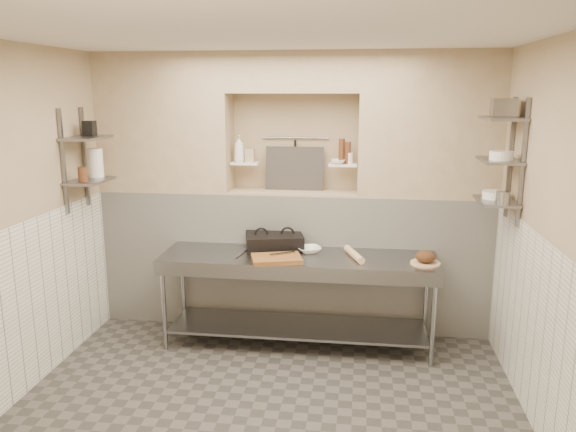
% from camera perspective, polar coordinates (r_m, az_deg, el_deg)
% --- Properties ---
extents(floor, '(4.00, 3.90, 0.10)m').
position_cam_1_polar(floor, '(4.64, -2.29, -19.63)').
color(floor, '#4B4743').
rests_on(floor, ground).
extents(ceiling, '(4.00, 3.90, 0.10)m').
position_cam_1_polar(ceiling, '(3.95, -2.68, 18.77)').
color(ceiling, silver).
rests_on(ceiling, ground).
extents(wall_left, '(0.10, 3.90, 2.80)m').
position_cam_1_polar(wall_left, '(4.85, -27.10, -1.01)').
color(wall_left, tan).
rests_on(wall_left, ground).
extents(wall_right, '(0.10, 3.90, 2.80)m').
position_cam_1_polar(wall_right, '(4.22, 26.12, -2.76)').
color(wall_right, tan).
rests_on(wall_right, ground).
extents(wall_back, '(4.00, 0.10, 2.80)m').
position_cam_1_polar(wall_back, '(5.99, 0.84, 2.76)').
color(wall_back, tan).
rests_on(wall_back, ground).
extents(wall_front, '(4.00, 0.10, 2.80)m').
position_cam_1_polar(wall_front, '(2.24, -11.68, -14.98)').
color(wall_front, tan).
rests_on(wall_front, ground).
extents(backwall_lower, '(4.00, 0.40, 1.40)m').
position_cam_1_polar(backwall_lower, '(5.91, 0.53, -4.35)').
color(backwall_lower, white).
rests_on(backwall_lower, floor).
extents(alcove_sill, '(1.30, 0.40, 0.02)m').
position_cam_1_polar(alcove_sill, '(5.75, 0.55, 2.44)').
color(alcove_sill, tan).
rests_on(alcove_sill, backwall_lower).
extents(backwall_pillar_left, '(1.35, 0.40, 1.40)m').
position_cam_1_polar(backwall_pillar_left, '(5.97, -12.32, 9.21)').
color(backwall_pillar_left, tan).
rests_on(backwall_pillar_left, backwall_lower).
extents(backwall_pillar_right, '(1.35, 0.40, 1.40)m').
position_cam_1_polar(backwall_pillar_right, '(5.66, 14.17, 8.94)').
color(backwall_pillar_right, tan).
rests_on(backwall_pillar_right, backwall_lower).
extents(backwall_header, '(1.30, 0.40, 0.40)m').
position_cam_1_polar(backwall_header, '(5.66, 0.57, 14.38)').
color(backwall_header, tan).
rests_on(backwall_header, backwall_lower).
extents(wainscot_left, '(0.02, 3.90, 1.40)m').
position_cam_1_polar(wainscot_left, '(5.01, -25.72, -8.85)').
color(wainscot_left, white).
rests_on(wainscot_left, floor).
extents(wainscot_right, '(0.02, 3.90, 1.40)m').
position_cam_1_polar(wainscot_right, '(4.43, 24.48, -11.53)').
color(wainscot_right, white).
rests_on(wainscot_right, floor).
extents(alcove_shelf_left, '(0.28, 0.16, 0.02)m').
position_cam_1_polar(alcove_shelf_left, '(5.78, -4.39, 5.37)').
color(alcove_shelf_left, white).
rests_on(alcove_shelf_left, backwall_lower).
extents(alcove_shelf_right, '(0.28, 0.16, 0.02)m').
position_cam_1_polar(alcove_shelf_right, '(5.66, 5.60, 5.20)').
color(alcove_shelf_right, white).
rests_on(alcove_shelf_right, backwall_lower).
extents(utensil_rail, '(0.70, 0.02, 0.02)m').
position_cam_1_polar(utensil_rail, '(5.85, 0.76, 7.95)').
color(utensil_rail, gray).
rests_on(utensil_rail, wall_back).
extents(hanging_steel, '(0.02, 0.02, 0.30)m').
position_cam_1_polar(hanging_steel, '(5.84, 0.74, 6.27)').
color(hanging_steel, black).
rests_on(hanging_steel, utensil_rail).
extents(splash_panel, '(0.60, 0.08, 0.45)m').
position_cam_1_polar(splash_panel, '(5.81, 0.67, 4.84)').
color(splash_panel, '#383330').
rests_on(splash_panel, alcove_sill).
extents(shelf_rail_left_a, '(0.03, 0.03, 0.95)m').
position_cam_1_polar(shelf_rail_left_a, '(5.80, -19.94, 5.67)').
color(shelf_rail_left_a, slate).
rests_on(shelf_rail_left_a, wall_left).
extents(shelf_rail_left_b, '(0.03, 0.03, 0.95)m').
position_cam_1_polar(shelf_rail_left_b, '(5.45, -21.86, 5.12)').
color(shelf_rail_left_b, slate).
rests_on(shelf_rail_left_b, wall_left).
extents(wall_shelf_left_lower, '(0.30, 0.50, 0.02)m').
position_cam_1_polar(wall_shelf_left_lower, '(5.59, -19.49, 3.40)').
color(wall_shelf_left_lower, slate).
rests_on(wall_shelf_left_lower, wall_left).
extents(wall_shelf_left_upper, '(0.30, 0.50, 0.03)m').
position_cam_1_polar(wall_shelf_left_upper, '(5.54, -19.79, 7.48)').
color(wall_shelf_left_upper, slate).
rests_on(wall_shelf_left_upper, wall_left).
extents(shelf_rail_right_a, '(0.03, 0.03, 1.05)m').
position_cam_1_polar(shelf_rail_right_a, '(5.31, 21.64, 5.50)').
color(shelf_rail_right_a, slate).
rests_on(shelf_rail_right_a, wall_right).
extents(shelf_rail_right_b, '(0.03, 0.03, 1.05)m').
position_cam_1_polar(shelf_rail_right_b, '(4.92, 22.73, 4.92)').
color(shelf_rail_right_b, slate).
rests_on(shelf_rail_right_b, wall_right).
extents(wall_shelf_right_lower, '(0.30, 0.50, 0.02)m').
position_cam_1_polar(wall_shelf_right_lower, '(5.13, 20.38, 1.43)').
color(wall_shelf_right_lower, slate).
rests_on(wall_shelf_right_lower, wall_right).
extents(wall_shelf_right_mid, '(0.30, 0.50, 0.02)m').
position_cam_1_polar(wall_shelf_right_mid, '(5.08, 20.69, 5.30)').
color(wall_shelf_right_mid, slate).
rests_on(wall_shelf_right_mid, wall_right).
extents(wall_shelf_right_upper, '(0.30, 0.50, 0.03)m').
position_cam_1_polar(wall_shelf_right_upper, '(5.05, 21.00, 9.23)').
color(wall_shelf_right_upper, slate).
rests_on(wall_shelf_right_upper, wall_right).
extents(prep_table, '(2.60, 0.70, 0.90)m').
position_cam_1_polar(prep_table, '(5.38, 1.01, -6.73)').
color(prep_table, gray).
rests_on(prep_table, floor).
extents(panini_press, '(0.63, 0.52, 0.15)m').
position_cam_1_polar(panini_press, '(5.53, -1.39, -2.59)').
color(panini_press, black).
rests_on(panini_press, prep_table).
extents(cutting_board, '(0.52, 0.43, 0.04)m').
position_cam_1_polar(cutting_board, '(5.16, -1.17, -4.35)').
color(cutting_board, brown).
rests_on(cutting_board, prep_table).
extents(knife_blade, '(0.23, 0.15, 0.01)m').
position_cam_1_polar(knife_blade, '(5.23, -0.56, -3.79)').
color(knife_blade, gray).
rests_on(knife_blade, cutting_board).
extents(tongs, '(0.08, 0.29, 0.03)m').
position_cam_1_polar(tongs, '(5.17, -4.83, -3.93)').
color(tongs, gray).
rests_on(tongs, cutting_board).
extents(mixing_bowl, '(0.29, 0.29, 0.06)m').
position_cam_1_polar(mixing_bowl, '(5.42, 2.15, -3.43)').
color(mixing_bowl, white).
rests_on(mixing_bowl, prep_table).
extents(rolling_pin, '(0.21, 0.44, 0.07)m').
position_cam_1_polar(rolling_pin, '(5.28, 6.71, -3.88)').
color(rolling_pin, '#D5B07A').
rests_on(rolling_pin, prep_table).
extents(bread_board, '(0.27, 0.27, 0.02)m').
position_cam_1_polar(bread_board, '(5.22, 13.77, -4.67)').
color(bread_board, '#D5B07A').
rests_on(bread_board, prep_table).
extents(bread_loaf, '(0.18, 0.18, 0.11)m').
position_cam_1_polar(bread_loaf, '(5.20, 13.80, -4.02)').
color(bread_loaf, '#4C2D19').
rests_on(bread_loaf, bread_board).
extents(bottle_soap, '(0.11, 0.11, 0.27)m').
position_cam_1_polar(bottle_soap, '(5.76, -4.99, 6.82)').
color(bottle_soap, white).
rests_on(bottle_soap, alcove_shelf_left).
extents(jar_alcove, '(0.09, 0.09, 0.13)m').
position_cam_1_polar(jar_alcove, '(5.76, -3.88, 6.15)').
color(jar_alcove, tan).
rests_on(jar_alcove, alcove_shelf_left).
extents(bowl_alcove, '(0.15, 0.15, 0.05)m').
position_cam_1_polar(bowl_alcove, '(5.63, 5.07, 5.52)').
color(bowl_alcove, white).
rests_on(bowl_alcove, alcove_shelf_right).
extents(condiment_a, '(0.06, 0.06, 0.22)m').
position_cam_1_polar(condiment_a, '(5.64, 6.11, 6.40)').
color(condiment_a, '#552B18').
rests_on(condiment_a, alcove_shelf_right).
extents(condiment_b, '(0.06, 0.06, 0.25)m').
position_cam_1_polar(condiment_b, '(5.67, 5.47, 6.59)').
color(condiment_b, '#552B18').
rests_on(condiment_b, alcove_shelf_right).
extents(condiment_c, '(0.06, 0.06, 0.11)m').
position_cam_1_polar(condiment_c, '(5.64, 6.27, 5.85)').
color(condiment_c, white).
rests_on(condiment_c, alcove_shelf_right).
extents(jug_left, '(0.14, 0.14, 0.27)m').
position_cam_1_polar(jug_left, '(5.70, -18.94, 5.13)').
color(jug_left, white).
rests_on(jug_left, wall_shelf_left_lower).
extents(jar_left, '(0.09, 0.09, 0.13)m').
position_cam_1_polar(jar_left, '(5.47, -20.11, 4.01)').
color(jar_left, '#552B18').
rests_on(jar_left, wall_shelf_left_lower).
extents(box_left_upper, '(0.10, 0.10, 0.14)m').
position_cam_1_polar(box_left_upper, '(5.60, -19.51, 8.39)').
color(box_left_upper, black).
rests_on(box_left_upper, wall_shelf_left_upper).
extents(bowl_right, '(0.22, 0.22, 0.07)m').
position_cam_1_polar(bowl_right, '(5.17, 20.30, 2.02)').
color(bowl_right, white).
rests_on(bowl_right, wall_shelf_right_lower).
extents(canister_right, '(0.11, 0.11, 0.11)m').
position_cam_1_polar(canister_right, '(4.91, 20.98, 1.71)').
color(canister_right, gray).
rests_on(canister_right, wall_shelf_right_lower).
extents(bowl_right_mid, '(0.20, 0.20, 0.07)m').
position_cam_1_polar(bowl_right_mid, '(5.02, 20.86, 5.77)').
color(bowl_right_mid, white).
rests_on(bowl_right_mid, wall_shelf_right_mid).
extents(basket_right, '(0.22, 0.25, 0.15)m').
position_cam_1_polar(basket_right, '(5.05, 21.08, 10.23)').
color(basket_right, gray).
rests_on(basket_right, wall_shelf_right_upper).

